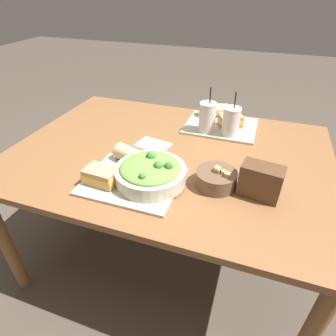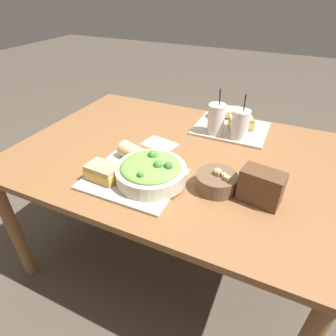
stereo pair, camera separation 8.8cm
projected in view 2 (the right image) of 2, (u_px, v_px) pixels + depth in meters
The scene contains 14 objects.
ground_plane at pixel (173, 252), 1.74m from camera, with size 12.00×12.00×0.00m, color #4C4238.
dining_table at pixel (174, 165), 1.37m from camera, with size 1.48×1.06×0.72m.
tray_near at pixel (133, 179), 1.14m from camera, with size 0.38×0.31×0.01m.
tray_far at pixel (231, 129), 1.52m from camera, with size 0.38×0.31×0.01m.
salad_bowl at pixel (151, 171), 1.10m from camera, with size 0.28×0.28×0.11m.
soup_bowl at pixel (216, 181), 1.08m from camera, with size 0.16×0.16×0.08m.
sandwich_near at pixel (103, 172), 1.11m from camera, with size 0.13×0.10×0.06m.
baguette_near at pixel (136, 154), 1.22m from camera, with size 0.18×0.12×0.07m.
sandwich_far at pixel (241, 123), 1.48m from camera, with size 0.15×0.13×0.06m.
baguette_far at pixel (226, 112), 1.60m from camera, with size 0.16×0.11×0.07m.
drink_cup_dark at pixel (216, 120), 1.42m from camera, with size 0.09×0.09×0.24m.
drink_cup_red at pixel (240, 125), 1.38m from camera, with size 0.09×0.09×0.23m.
chip_bag at pixel (261, 187), 1.00m from camera, with size 0.16×0.11×0.13m.
napkin_folded at pixel (160, 144), 1.38m from camera, with size 0.18×0.14×0.00m.
Camera 2 is at (0.45, -1.05, 1.41)m, focal length 30.00 mm.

